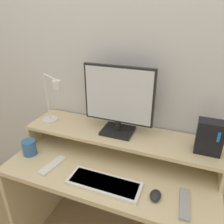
{
  "coord_description": "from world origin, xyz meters",
  "views": [
    {
      "loc": [
        0.38,
        -0.68,
        1.59
      ],
      "look_at": [
        -0.01,
        0.32,
        1.08
      ],
      "focal_mm": 35.0,
      "sensor_mm": 36.0,
      "label": 1
    }
  ],
  "objects": [
    {
      "name": "monitor",
      "position": [
        -0.01,
        0.45,
        1.1
      ],
      "size": [
        0.43,
        0.16,
        0.42
      ],
      "color": "black",
      "rests_on": "monitor_shelf"
    },
    {
      "name": "desk_lamp",
      "position": [
        -0.45,
        0.39,
        1.05
      ],
      "size": [
        0.23,
        0.17,
        0.34
      ],
      "color": "silver",
      "rests_on": "monitor_shelf"
    },
    {
      "name": "remote_secondary",
      "position": [
        0.44,
        0.14,
        0.75
      ],
      "size": [
        0.06,
        0.19,
        0.02
      ],
      "color": "#99999E",
      "rests_on": "desk"
    },
    {
      "name": "keyboard",
      "position": [
        0.03,
        0.12,
        0.75
      ],
      "size": [
        0.39,
        0.14,
        0.02
      ],
      "color": "white",
      "rests_on": "desk"
    },
    {
      "name": "router_dock",
      "position": [
        0.51,
        0.42,
        0.97
      ],
      "size": [
        0.13,
        0.09,
        0.19
      ],
      "color": "black",
      "rests_on": "monitor_shelf"
    },
    {
      "name": "wall_back",
      "position": [
        0.0,
        0.62,
        1.25
      ],
      "size": [
        6.0,
        0.05,
        2.5
      ],
      "color": "silver",
      "rests_on": "ground_plane"
    },
    {
      "name": "mouse",
      "position": [
        0.3,
        0.14,
        0.75
      ],
      "size": [
        0.06,
        0.08,
        0.03
      ],
      "color": "black",
      "rests_on": "desk"
    },
    {
      "name": "mug",
      "position": [
        -0.52,
        0.21,
        0.79
      ],
      "size": [
        0.09,
        0.09,
        0.1
      ],
      "color": "#33669E",
      "rests_on": "desk"
    },
    {
      "name": "remote_control",
      "position": [
        -0.32,
        0.15,
        0.75
      ],
      "size": [
        0.08,
        0.19,
        0.02
      ],
      "color": "white",
      "rests_on": "desk"
    },
    {
      "name": "desk",
      "position": [
        0.0,
        0.29,
        0.53
      ],
      "size": [
        1.22,
        0.59,
        0.74
      ],
      "color": "beige",
      "rests_on": "ground_plane"
    },
    {
      "name": "monitor_shelf",
      "position": [
        0.0,
        0.44,
        0.86
      ],
      "size": [
        1.22,
        0.3,
        0.14
      ],
      "color": "beige",
      "rests_on": "desk"
    }
  ]
}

